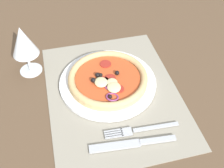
# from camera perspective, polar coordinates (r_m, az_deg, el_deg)

# --- Properties ---
(ground_plane) EXTENTS (1.90, 1.40, 0.02)m
(ground_plane) POSITION_cam_1_polar(r_m,az_deg,el_deg) (0.75, 0.18, -2.45)
(ground_plane) COLOR brown
(placemat) EXTENTS (0.45, 0.34, 0.00)m
(placemat) POSITION_cam_1_polar(r_m,az_deg,el_deg) (0.74, 0.19, -1.74)
(placemat) COLOR gray
(placemat) RESTS_ON ground_plane
(plate) EXTENTS (0.26, 0.26, 0.01)m
(plate) POSITION_cam_1_polar(r_m,az_deg,el_deg) (0.76, -0.86, 0.37)
(plate) COLOR white
(plate) RESTS_ON placemat
(pizza) EXTENTS (0.22, 0.22, 0.03)m
(pizza) POSITION_cam_1_polar(r_m,az_deg,el_deg) (0.75, -0.87, 1.16)
(pizza) COLOR tan
(pizza) RESTS_ON plate
(fork) EXTENTS (0.03, 0.18, 0.00)m
(fork) POSITION_cam_1_polar(r_m,az_deg,el_deg) (0.66, 5.30, -9.43)
(fork) COLOR #B2B5BA
(fork) RESTS_ON placemat
(knife) EXTENTS (0.03, 0.20, 0.01)m
(knife) POSITION_cam_1_polar(r_m,az_deg,el_deg) (0.64, 4.15, -12.18)
(knife) COLOR #B2B5BA
(knife) RESTS_ON placemat
(wine_glass) EXTENTS (0.07, 0.07, 0.15)m
(wine_glass) POSITION_cam_1_polar(r_m,az_deg,el_deg) (0.78, -17.82, 8.10)
(wine_glass) COLOR silver
(wine_glass) RESTS_ON ground_plane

